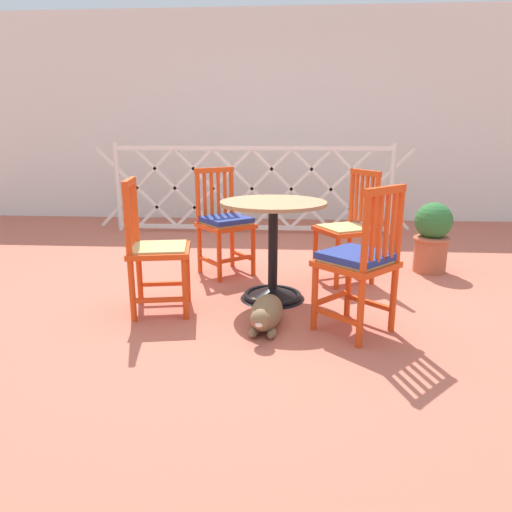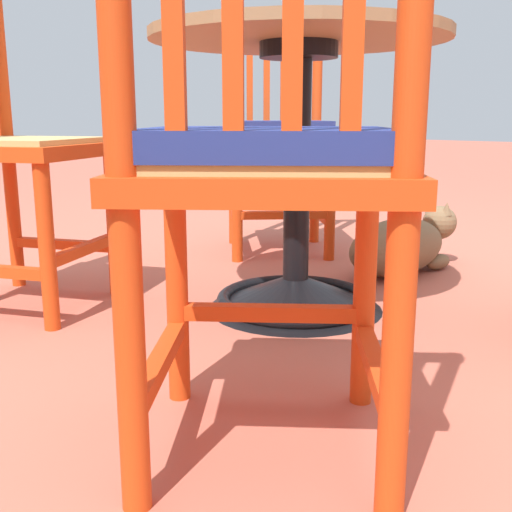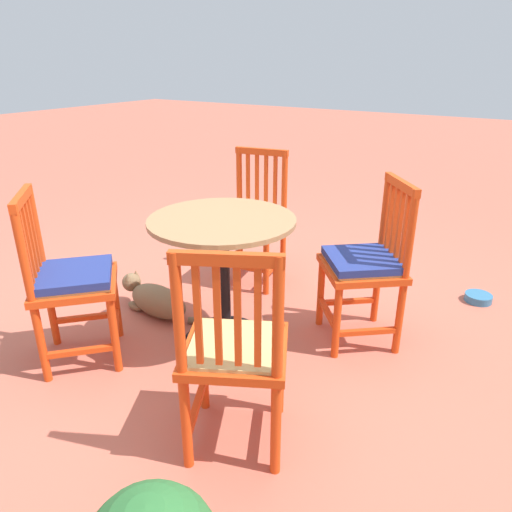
{
  "view_description": "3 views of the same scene",
  "coord_description": "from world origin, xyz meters",
  "views": [
    {
      "loc": [
        0.23,
        -3.28,
        1.19
      ],
      "look_at": [
        0.01,
        -0.06,
        0.34
      ],
      "focal_mm": 32.42,
      "sensor_mm": 36.0,
      "label": 1
    },
    {
      "loc": [
        -0.9,
        1.29,
        0.52
      ],
      "look_at": [
        0.18,
        0.09,
        0.16
      ],
      "focal_mm": 43.56,
      "sensor_mm": 36.0,
      "label": 2
    },
    {
      "loc": [
        1.97,
        1.36,
        1.49
      ],
      "look_at": [
        -0.03,
        0.09,
        0.49
      ],
      "focal_mm": 33.28,
      "sensor_mm": 36.0,
      "label": 3
    }
  ],
  "objects": [
    {
      "name": "tabby_cat",
      "position": [
        0.1,
        -0.57,
        0.1
      ],
      "size": [
        0.26,
        0.74,
        0.23
      ],
      "color": "brown",
      "rests_on": "ground_plane"
    },
    {
      "name": "orange_chair_facing_out",
      "position": [
        -0.32,
        0.61,
        0.45
      ],
      "size": [
        0.56,
        0.56,
        0.91
      ],
      "color": "#D64214",
      "rests_on": "ground_plane"
    },
    {
      "name": "ground_plane",
      "position": [
        0.0,
        0.0,
        0.0
      ],
      "size": [
        24.0,
        24.0,
        0.0
      ],
      "primitive_type": "plane",
      "color": "#BC604C"
    },
    {
      "name": "orange_chair_near_fence",
      "position": [
        0.72,
        0.47,
        0.43
      ],
      "size": [
        0.54,
        0.54,
        0.91
      ],
      "color": "#D64214",
      "rests_on": "ground_plane"
    },
    {
      "name": "orange_chair_by_planter",
      "position": [
        0.66,
        -0.57,
        0.45
      ],
      "size": [
        0.57,
        0.57,
        0.91
      ],
      "color": "#D64214",
      "rests_on": "ground_plane"
    },
    {
      "name": "cafe_table",
      "position": [
        0.13,
        -0.01,
        0.28
      ],
      "size": [
        0.76,
        0.76,
        0.73
      ],
      "color": "black",
      "rests_on": "ground_plane"
    }
  ]
}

